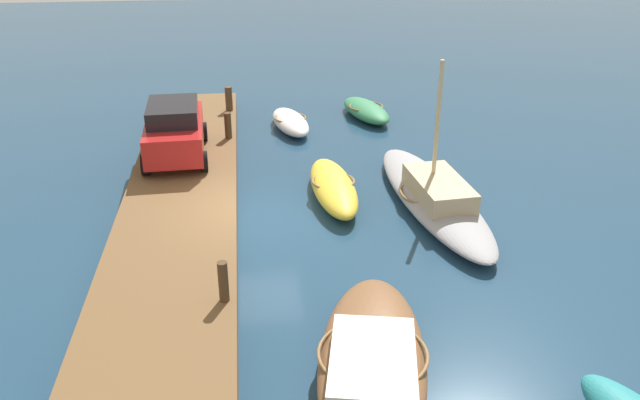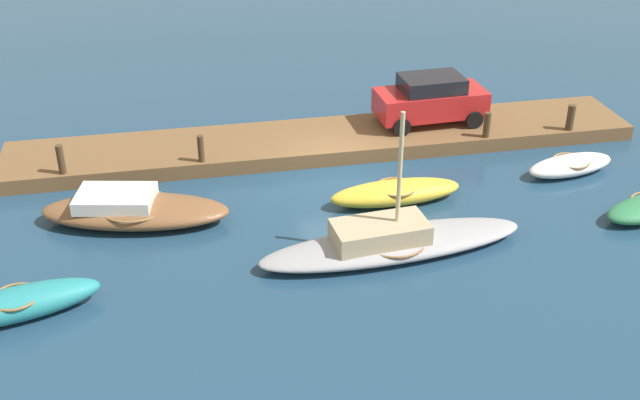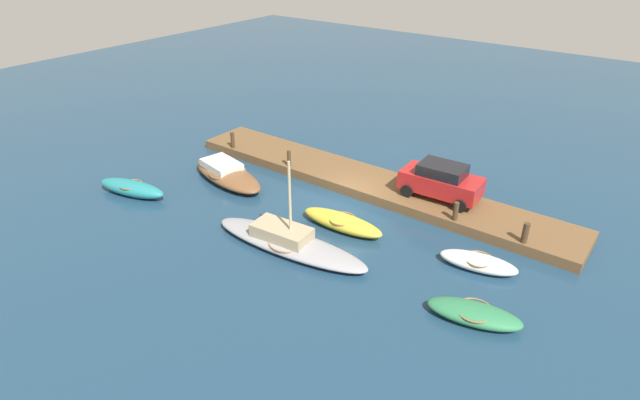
# 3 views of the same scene
# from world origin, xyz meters

# --- Properties ---
(ground_plane) EXTENTS (84.00, 84.00, 0.00)m
(ground_plane) POSITION_xyz_m (0.00, 0.00, 0.00)
(ground_plane) COLOR navy
(dock_platform) EXTENTS (22.27, 3.16, 0.52)m
(dock_platform) POSITION_xyz_m (0.00, -2.05, 0.26)
(dock_platform) COLOR brown
(dock_platform) RESTS_ON ground_plane
(sailboat_grey) EXTENTS (7.83, 2.49, 4.25)m
(sailboat_grey) POSITION_xyz_m (-0.34, 5.16, 0.39)
(sailboat_grey) COLOR #939399
(sailboat_grey) RESTS_ON ground_plane
(dinghy_white) EXTENTS (3.35, 1.72, 0.61)m
(dinghy_white) POSITION_xyz_m (-7.61, 1.58, 0.31)
(dinghy_white) COLOR white
(dinghy_white) RESTS_ON ground_plane
(rowboat_teal) EXTENTS (4.20, 2.02, 0.80)m
(rowboat_teal) POSITION_xyz_m (9.47, 6.18, 0.41)
(rowboat_teal) COLOR teal
(rowboat_teal) RESTS_ON ground_plane
(rowboat_yellow) EXTENTS (4.24, 1.40, 0.71)m
(rowboat_yellow) POSITION_xyz_m (-1.30, 2.37, 0.36)
(rowboat_yellow) COLOR gold
(rowboat_yellow) RESTS_ON ground_plane
(rowboat_green) EXTENTS (3.61, 2.06, 0.61)m
(rowboat_green) POSITION_xyz_m (-8.70, 4.73, 0.31)
(rowboat_green) COLOR #2D7A4C
(rowboat_green) RESTS_ON ground_plane
(motorboat_brown) EXTENTS (5.88, 3.11, 1.00)m
(motorboat_brown) POSITION_xyz_m (6.71, 1.99, 0.44)
(motorboat_brown) COLOR brown
(motorboat_brown) RESTS_ON ground_plane
(mooring_post_west) EXTENTS (0.27, 0.27, 0.94)m
(mooring_post_west) POSITION_xyz_m (-8.68, -0.73, 0.99)
(mooring_post_west) COLOR #47331E
(mooring_post_west) RESTS_ON dock_platform
(mooring_post_mid_west) EXTENTS (0.24, 0.24, 0.91)m
(mooring_post_mid_west) POSITION_xyz_m (-5.50, -0.73, 0.97)
(mooring_post_mid_west) COLOR #47331E
(mooring_post_mid_west) RESTS_ON dock_platform
(mooring_post_mid_east) EXTENTS (0.21, 0.21, 0.92)m
(mooring_post_mid_east) POSITION_xyz_m (4.48, -0.73, 0.98)
(mooring_post_mid_east) COLOR #47331E
(mooring_post_mid_east) RESTS_ON dock_platform
(mooring_post_east) EXTENTS (0.23, 0.23, 0.98)m
(mooring_post_east) POSITION_xyz_m (8.92, -0.73, 1.01)
(mooring_post_east) COLOR #47331E
(mooring_post_east) RESTS_ON dock_platform
(parked_car) EXTENTS (4.02, 2.12, 1.77)m
(parked_car) POSITION_xyz_m (-3.95, -2.37, 1.43)
(parked_car) COLOR #B21E1E
(parked_car) RESTS_ON dock_platform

